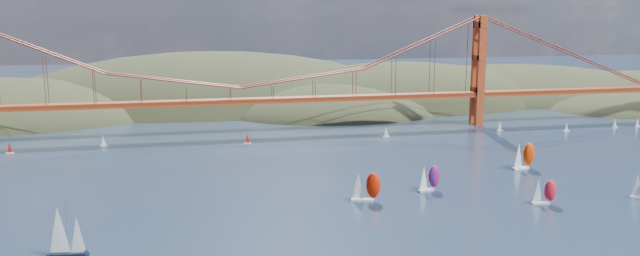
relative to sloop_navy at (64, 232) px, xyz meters
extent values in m
ellipsoid|color=black|center=(44.67, 261.37, -22.89)|extent=(300.00, 180.00, 96.00)
ellipsoid|color=black|center=(164.67, 231.37, -19.39)|extent=(220.00, 140.00, 76.00)
ellipsoid|color=black|center=(114.67, 201.37, -14.49)|extent=(140.00, 110.00, 48.00)
ellipsoid|color=black|center=(254.67, 251.37, -16.59)|extent=(260.00, 160.00, 60.00)
ellipsoid|color=black|center=(294.67, 171.37, -10.99)|extent=(120.00, 90.00, 28.00)
cube|color=maroon|center=(54.67, 141.37, 9.91)|extent=(440.00, 7.00, 1.60)
cube|color=#933A14|center=(54.67, 141.37, 8.71)|extent=(440.00, 7.00, 0.80)
cube|color=#933A14|center=(174.67, 141.37, 21.41)|extent=(4.00, 8.50, 55.00)
cube|color=black|center=(0.34, -0.05, -5.56)|extent=(9.08, 3.71, 1.06)
cylinder|color=#99999E|center=(0.78, -0.11, 1.34)|extent=(0.13, 0.13, 12.74)
cone|color=white|center=(-1.23, 0.18, 0.70)|extent=(5.59, 5.59, 11.21)
cone|color=white|center=(2.96, -0.43, -0.57)|extent=(4.00, 4.00, 8.92)
cube|color=white|center=(80.99, 27.37, -5.71)|extent=(6.61, 3.19, 0.76)
cylinder|color=#99999E|center=(81.30, 27.30, -0.55)|extent=(0.10, 0.10, 9.55)
cone|color=white|center=(79.88, 27.63, -1.03)|extent=(4.29, 4.29, 8.40)
ellipsoid|color=red|center=(84.40, 26.57, -1.03)|extent=(4.98, 3.75, 8.02)
cube|color=silver|center=(132.93, 12.89, -5.77)|extent=(5.41, 2.09, 0.63)
cylinder|color=#99999E|center=(133.19, 12.86, -1.50)|extent=(0.08, 0.08, 7.91)
cone|color=white|center=(131.98, 13.00, -1.90)|extent=(3.28, 3.28, 6.96)
ellipsoid|color=red|center=(135.80, 12.55, -1.90)|extent=(3.94, 2.74, 6.64)
cube|color=silver|center=(166.61, 11.91, -5.76)|extent=(5.63, 3.30, 0.65)
cone|color=white|center=(165.69, 12.25, -1.76)|extent=(3.91, 3.91, 7.18)
cube|color=white|center=(148.89, 52.31, -5.68)|extent=(7.03, 3.42, 0.81)
cylinder|color=#99999E|center=(149.22, 52.38, -0.20)|extent=(0.10, 0.10, 10.16)
cone|color=white|center=(147.71, 52.02, -0.70)|extent=(4.57, 4.57, 8.94)
ellipsoid|color=#E63000|center=(152.52, 53.17, -0.70)|extent=(5.31, 4.00, 8.54)
cube|color=silver|center=(104.26, 33.09, -5.74)|extent=(6.01, 3.21, 0.69)
cylinder|color=#99999E|center=(104.54, 33.17, -1.05)|extent=(0.09, 0.09, 8.68)
cone|color=white|center=(103.26, 32.79, -1.49)|extent=(4.04, 4.04, 7.64)
ellipsoid|color=#BD0513|center=(107.31, 34.00, -1.49)|extent=(4.61, 3.60, 7.29)
cube|color=silver|center=(-41.90, 119.78, -5.84)|extent=(3.00, 1.00, 0.50)
cone|color=red|center=(-41.90, 119.78, -3.49)|extent=(2.00, 2.00, 4.20)
cube|color=silver|center=(-6.21, 126.34, -5.84)|extent=(3.00, 1.00, 0.50)
cone|color=white|center=(-6.21, 126.34, -3.49)|extent=(2.00, 2.00, 4.20)
cube|color=silver|center=(177.45, 121.63, -5.84)|extent=(3.00, 1.00, 0.50)
cone|color=white|center=(177.45, 121.63, -3.49)|extent=(2.00, 2.00, 4.20)
cube|color=silver|center=(207.87, 112.85, -5.84)|extent=(3.00, 1.00, 0.50)
cone|color=white|center=(207.87, 112.85, -3.49)|extent=(2.00, 2.00, 4.20)
cube|color=silver|center=(237.53, 116.96, -5.84)|extent=(3.00, 1.00, 0.50)
cone|color=white|center=(237.53, 116.96, -3.49)|extent=(2.00, 2.00, 4.20)
cube|color=silver|center=(249.98, 116.35, -5.84)|extent=(3.00, 1.00, 0.50)
cone|color=white|center=(249.98, 116.35, -3.49)|extent=(2.00, 2.00, 4.20)
cube|color=silver|center=(119.08, 119.14, -5.84)|extent=(3.00, 1.00, 0.50)
cone|color=white|center=(119.08, 119.14, -3.49)|extent=(2.00, 2.00, 4.20)
cube|color=silver|center=(54.99, 118.03, -5.84)|extent=(3.00, 1.00, 0.50)
cone|color=red|center=(54.99, 118.03, -3.49)|extent=(2.00, 2.00, 4.20)
camera|label=1|loc=(29.50, -149.67, 51.84)|focal=35.00mm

